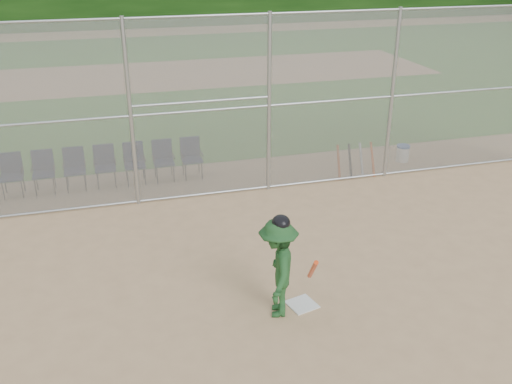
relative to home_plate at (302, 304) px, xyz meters
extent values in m
plane|color=tan|center=(-0.17, -0.40, -0.01)|extent=(100.00, 100.00, 0.00)
plane|color=#2C621D|center=(-0.17, 17.60, 0.00)|extent=(100.00, 100.00, 0.00)
plane|color=tan|center=(-0.17, 17.60, 0.00)|extent=(24.00, 24.00, 0.00)
cube|color=gray|center=(-0.17, 4.60, 1.99)|extent=(16.00, 0.02, 4.00)
cylinder|color=#9EA3A8|center=(-0.17, 4.60, 3.94)|extent=(16.00, 0.05, 0.05)
cube|color=silver|center=(0.00, 0.00, 0.00)|extent=(0.52, 0.52, 0.02)
imported|color=#1E4B21|center=(-0.44, -0.08, 0.79)|extent=(0.88, 1.17, 1.61)
ellipsoid|color=black|center=(-0.44, -0.08, 1.57)|extent=(0.27, 0.30, 0.23)
cylinder|color=red|center=(-0.04, -0.48, 0.94)|extent=(0.22, 0.65, 0.64)
cylinder|color=white|center=(4.75, 5.40, 0.18)|extent=(0.32, 0.32, 0.38)
cylinder|color=#254FA3|center=(4.75, 5.40, 0.40)|extent=(0.34, 0.34, 0.05)
cylinder|color=#D84C14|center=(2.66, 4.77, 0.40)|extent=(0.06, 0.31, 0.83)
cylinder|color=black|center=(2.96, 4.77, 0.40)|extent=(0.06, 0.34, 0.82)
cylinder|color=#B2B2B7|center=(3.26, 4.77, 0.40)|extent=(0.06, 0.36, 0.81)
cylinder|color=#D84C14|center=(3.56, 4.77, 0.39)|extent=(0.06, 0.39, 0.80)
camera|label=1|loc=(-2.76, -7.11, 5.33)|focal=40.00mm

